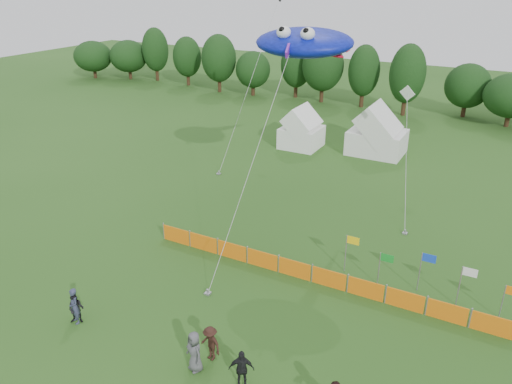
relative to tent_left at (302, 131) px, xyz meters
The scene contains 14 objects.
ground 28.61m from the tent_left, 76.17° to the right, with size 160.00×160.00×0.00m, color #234C16.
treeline 19.32m from the tent_left, 63.86° to the left, with size 104.57×8.78×8.36m.
tent_left is the anchor object (origin of this frame).
tent_right 6.99m from the tent_left, 13.06° to the left, with size 4.99×3.99×3.52m.
barrier_fence 22.71m from the tent_left, 65.01° to the right, with size 19.90×0.06×1.00m.
flag_row 24.10m from the tent_left, 51.69° to the right, with size 8.73×0.49×2.30m.
spectator_a 29.10m from the tent_left, 88.02° to the right, with size 0.67×0.44×1.85m, color #303450.
spectator_b 29.09m from the tent_left, 87.88° to the right, with size 0.75×0.58×1.54m, color black.
spectator_c 29.24m from the tent_left, 74.03° to the right, with size 1.08×0.62×1.67m, color black.
spectator_d 30.52m from the tent_left, 70.89° to the right, with size 1.04×0.43×1.78m, color black.
spectator_e 29.97m from the tent_left, 74.91° to the right, with size 0.92×0.60×1.88m, color #4A4A4F.
stingray_kite 19.15m from the tent_left, 66.60° to the right, with size 6.00×16.55×12.80m.
small_kite_white 13.00m from the tent_left, 29.98° to the right, with size 3.50×9.26×7.66m.
small_kite_dark 7.68m from the tent_left, 141.53° to the right, with size 0.99×12.05×13.72m.
Camera 1 is at (10.95, -14.28, 15.45)m, focal length 35.00 mm.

